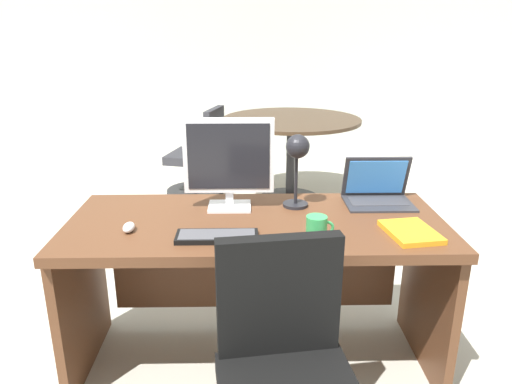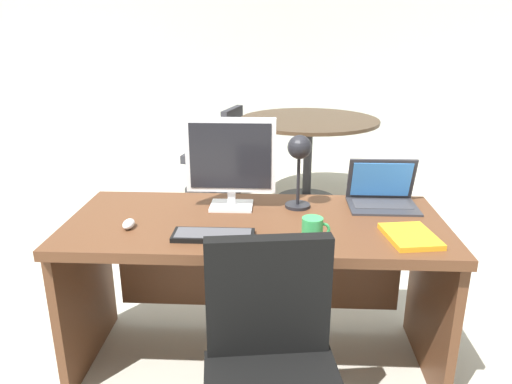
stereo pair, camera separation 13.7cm
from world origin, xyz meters
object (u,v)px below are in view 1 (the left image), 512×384
laptop (377,188)px  keyboard (217,236)px  desk_lamp (297,156)px  coffee_mug (317,229)px  meeting_chair_near (200,161)px  monitor (229,160)px  book (411,232)px  meeting_table (291,139)px  mouse (129,227)px  desk (256,256)px

laptop → keyboard: (-0.76, -0.43, -0.06)m
laptop → desk_lamp: (-0.41, -0.09, 0.19)m
coffee_mug → meeting_chair_near: bearing=104.8°
monitor → laptop: size_ratio=1.33×
monitor → book: size_ratio=1.56×
monitor → meeting_table: size_ratio=0.34×
book → laptop: bearing=95.4°
monitor → mouse: bearing=-146.4°
laptop → desk_lamp: desk_lamp is taller
keyboard → mouse: mouse is taller
keyboard → meeting_chair_near: bearing=96.9°
desk_lamp → book: bearing=-35.9°
mouse → meeting_table: bearing=69.6°
desk → meeting_chair_near: (-0.50, 2.49, -0.21)m
desk → meeting_chair_near: bearing=101.3°
desk → desk_lamp: bearing=29.3°
book → meeting_chair_near: meeting_chair_near is taller
monitor → keyboard: 0.42m
laptop → keyboard: laptop is taller
monitor → meeting_chair_near: 2.49m
desk → book: (0.64, -0.21, 0.21)m
laptop → mouse: 1.19m
monitor → desk_lamp: (0.32, -0.01, 0.02)m
desk → monitor: bearing=136.7°
desk_lamp → desk: bearing=-150.7°
meeting_table → monitor: bearing=-102.8°
desk → monitor: (-0.12, 0.12, 0.44)m
meeting_table → meeting_chair_near: size_ratio=1.46×
desk_lamp → coffee_mug: 0.43m
coffee_mug → keyboard: bearing=175.5°
keyboard → desk: bearing=56.0°
desk → keyboard: (-0.16, -0.24, 0.21)m
keyboard → book: same height
desk_lamp → laptop: bearing=11.9°
desk → monitor: size_ratio=3.91×
keyboard → book: size_ratio=1.21×
monitor → coffee_mug: 0.56m
keyboard → coffee_mug: bearing=-4.5°
book → meeting_table: meeting_table is taller
laptop → desk_lamp: size_ratio=0.90×
desk → laptop: (0.60, 0.19, 0.27)m
desk_lamp → coffee_mug: bearing=-83.2°
keyboard → book: 0.80m
laptop → coffee_mug: laptop is taller
keyboard → mouse: 0.38m
desk_lamp → monitor: bearing=178.4°
desk → mouse: (-0.54, -0.16, 0.22)m
coffee_mug → book: bearing=8.4°
keyboard → mouse: bearing=167.5°
mouse → keyboard: bearing=-12.5°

